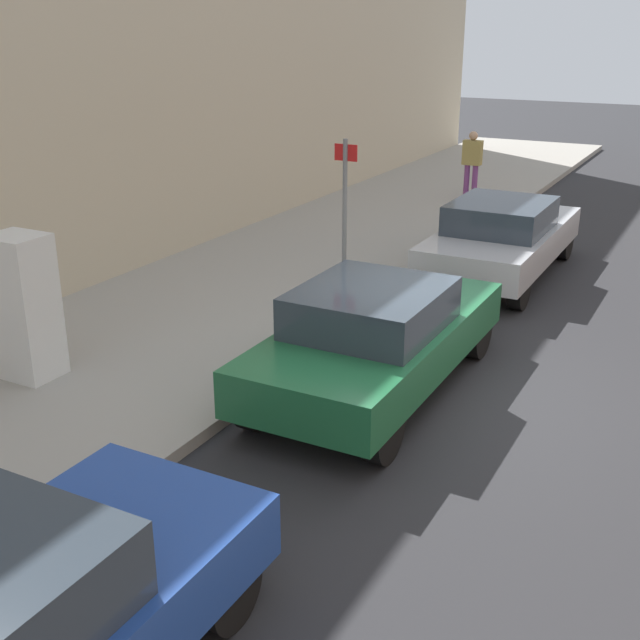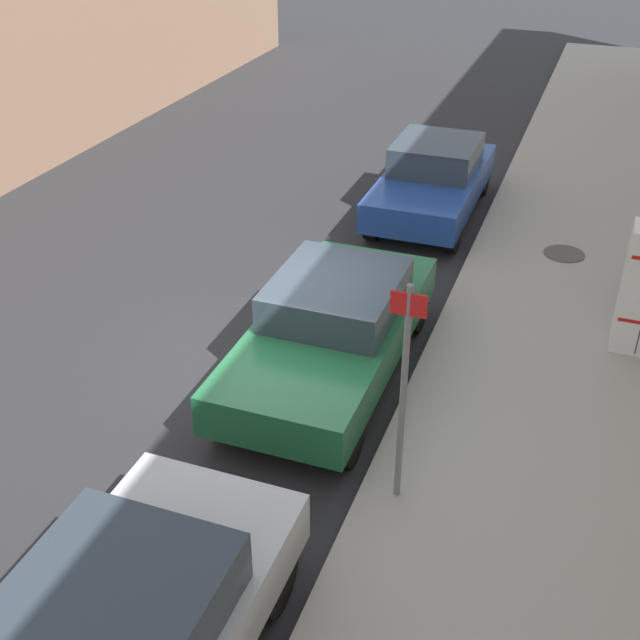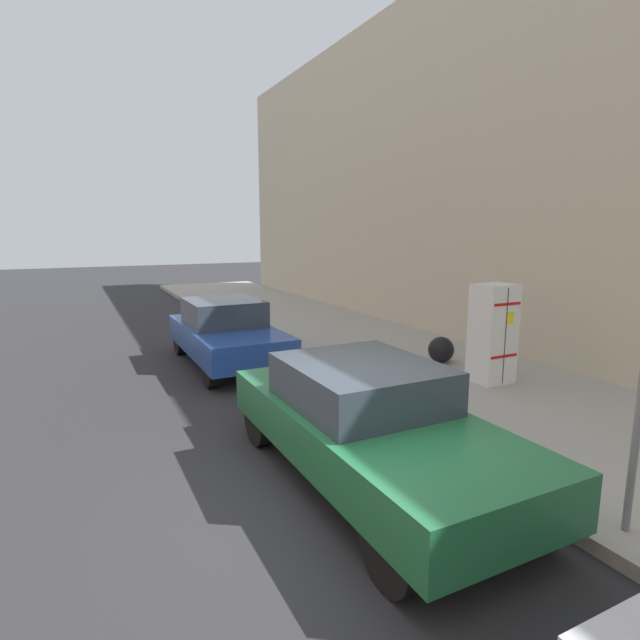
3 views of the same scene
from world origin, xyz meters
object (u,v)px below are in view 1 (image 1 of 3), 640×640
(parked_sedan_green, at_px, (376,336))
(parked_sedan_silver, at_px, (502,237))
(pedestrian_walking_far, at_px, (472,159))
(discarded_refrigerator, at_px, (24,307))
(street_sign_post, at_px, (345,217))

(parked_sedan_green, relative_size, parked_sedan_silver, 0.97)
(pedestrian_walking_far, height_order, parked_sedan_green, pedestrian_walking_far)
(discarded_refrigerator, relative_size, pedestrian_walking_far, 1.11)
(street_sign_post, height_order, pedestrian_walking_far, street_sign_post)
(discarded_refrigerator, height_order, parked_sedan_silver, discarded_refrigerator)
(pedestrian_walking_far, relative_size, parked_sedan_green, 0.37)
(parked_sedan_green, bearing_deg, street_sign_post, 125.17)
(discarded_refrigerator, bearing_deg, street_sign_post, 59.68)
(parked_sedan_silver, bearing_deg, parked_sedan_green, -90.00)
(street_sign_post, xyz_separation_m, parked_sedan_green, (1.51, -2.14, -0.88))
(discarded_refrigerator, relative_size, street_sign_post, 0.70)
(street_sign_post, distance_m, parked_sedan_green, 2.76)
(parked_sedan_green, xyz_separation_m, parked_sedan_silver, (0.00, 5.45, 0.00))
(discarded_refrigerator, bearing_deg, parked_sedan_green, 26.28)
(discarded_refrigerator, height_order, street_sign_post, street_sign_post)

